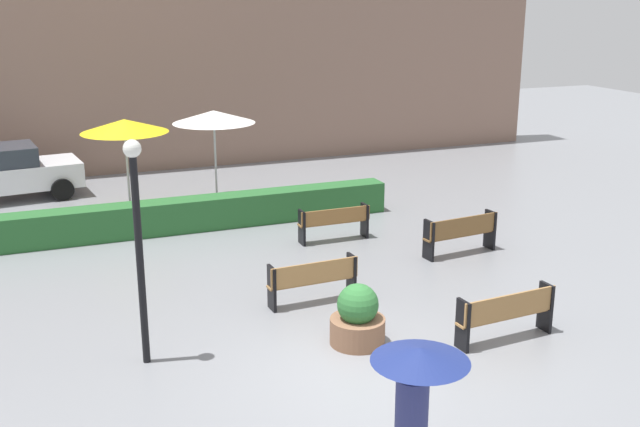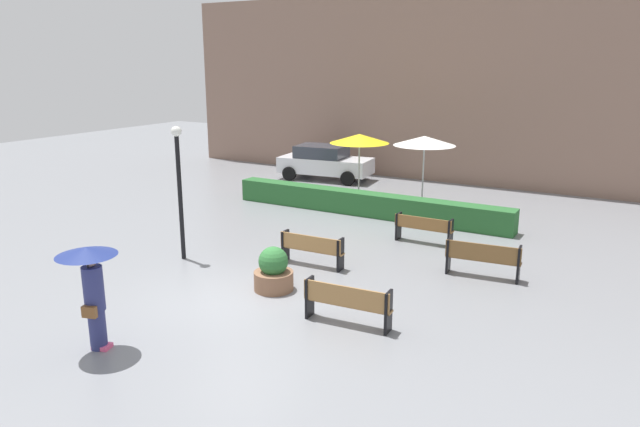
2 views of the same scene
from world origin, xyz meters
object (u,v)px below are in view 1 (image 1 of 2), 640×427
(bench_back_row, at_px, (334,221))
(parked_car, at_px, (2,172))
(lamp_post, at_px, (138,229))
(patio_umbrella_yellow, at_px, (124,126))
(bench_mid_center, at_px, (313,278))
(patio_umbrella_white, at_px, (214,117))
(planter_pot, at_px, (358,318))
(pedestrian_with_umbrella, at_px, (415,400))
(bench_far_right, at_px, (461,232))
(bench_near_right, at_px, (507,312))

(bench_back_row, relative_size, parked_car, 0.40)
(lamp_post, relative_size, patio_umbrella_yellow, 1.42)
(bench_mid_center, relative_size, patio_umbrella_white, 0.68)
(bench_mid_center, distance_m, lamp_post, 4.02)
(bench_mid_center, distance_m, planter_pot, 1.90)
(pedestrian_with_umbrella, height_order, planter_pot, pedestrian_with_umbrella)
(planter_pot, relative_size, lamp_post, 0.29)
(bench_far_right, relative_size, parked_car, 0.43)
(bench_mid_center, relative_size, bench_far_right, 0.96)
(bench_back_row, xyz_separation_m, parked_car, (-7.43, 7.06, 0.32))
(bench_mid_center, relative_size, pedestrian_with_umbrella, 0.87)
(bench_back_row, height_order, patio_umbrella_white, patio_umbrella_white)
(pedestrian_with_umbrella, bearing_deg, parked_car, 105.03)
(patio_umbrella_white, height_order, parked_car, patio_umbrella_white)
(patio_umbrella_white, bearing_deg, patio_umbrella_yellow, -171.41)
(bench_far_right, distance_m, planter_pot, 5.28)
(pedestrian_with_umbrella, xyz_separation_m, patio_umbrella_white, (1.24, 14.05, 1.05))
(parked_car, bearing_deg, bench_back_row, -43.53)
(bench_mid_center, relative_size, parked_car, 0.41)
(planter_pot, bearing_deg, bench_near_right, -19.32)
(planter_pot, bearing_deg, parked_car, 114.51)
(bench_near_right, height_order, bench_mid_center, bench_near_right)
(bench_mid_center, height_order, patio_umbrella_white, patio_umbrella_white)
(parked_car, bearing_deg, patio_umbrella_yellow, -42.05)
(bench_back_row, distance_m, pedestrian_with_umbrella, 9.99)
(bench_mid_center, xyz_separation_m, parked_car, (-5.57, 10.48, 0.30))
(bench_back_row, height_order, patio_umbrella_yellow, patio_umbrella_yellow)
(patio_umbrella_yellow, bearing_deg, lamp_post, -96.52)
(pedestrian_with_umbrella, distance_m, parked_car, 17.15)
(bench_back_row, relative_size, planter_pot, 1.64)
(planter_pot, distance_m, patio_umbrella_yellow, 10.00)
(patio_umbrella_white, bearing_deg, bench_back_row, -69.02)
(bench_mid_center, bearing_deg, lamp_post, -159.76)
(bench_near_right, height_order, patio_umbrella_white, patio_umbrella_white)
(bench_far_right, xyz_separation_m, patio_umbrella_white, (-4.06, 6.55, 1.91))
(bench_near_right, height_order, pedestrian_with_umbrella, pedestrian_with_umbrella)
(bench_mid_center, bearing_deg, pedestrian_with_umbrella, -100.49)
(planter_pot, distance_m, parked_car, 13.60)
(bench_far_right, xyz_separation_m, pedestrian_with_umbrella, (-5.30, -7.51, 0.86))
(planter_pot, bearing_deg, lamp_post, 169.49)
(pedestrian_with_umbrella, xyz_separation_m, parked_car, (-4.44, 16.55, -0.59))
(bench_near_right, relative_size, bench_far_right, 1.02)
(bench_far_right, bearing_deg, patio_umbrella_white, 121.80)
(patio_umbrella_white, relative_size, parked_car, 0.60)
(bench_far_right, distance_m, patio_umbrella_yellow, 9.20)
(bench_far_right, bearing_deg, bench_back_row, 139.34)
(bench_far_right, xyz_separation_m, planter_pot, (-4.10, -3.33, -0.08))
(bench_mid_center, distance_m, bench_far_right, 4.41)
(bench_mid_center, relative_size, patio_umbrella_yellow, 0.70)
(bench_far_right, bearing_deg, parked_car, 137.13)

